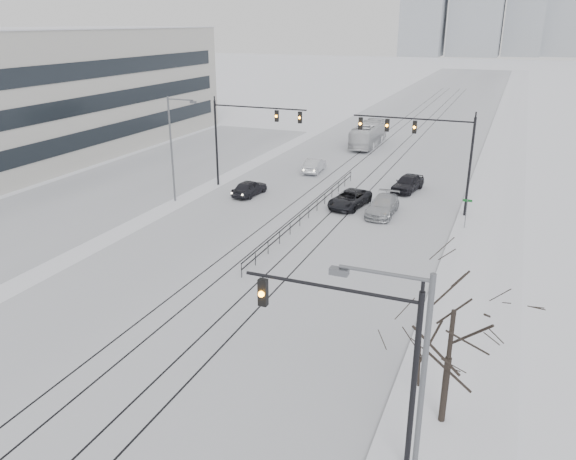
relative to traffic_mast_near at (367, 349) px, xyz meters
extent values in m
cube|color=silver|center=(-10.79, 54.00, -4.55)|extent=(22.00, 260.00, 0.02)
cube|color=silver|center=(2.71, 54.00, -4.48)|extent=(5.00, 260.00, 0.16)
cube|color=gray|center=(0.26, 54.00, -4.50)|extent=(0.10, 260.00, 0.12)
cube|color=silver|center=(-30.79, 29.00, -4.55)|extent=(14.00, 60.00, 0.03)
cube|color=black|center=(-13.39, 34.00, -4.54)|extent=(0.10, 180.00, 0.01)
cube|color=black|center=(-11.99, 34.00, -4.54)|extent=(0.10, 180.00, 0.01)
cube|color=black|center=(-9.59, 34.00, -4.54)|extent=(0.10, 180.00, 0.01)
cube|color=black|center=(-8.19, 34.00, -4.54)|extent=(0.10, 180.00, 0.01)
cube|color=black|center=(-38.77, 29.00, 2.44)|extent=(0.08, 58.00, 12.00)
cylinder|color=black|center=(1.61, 0.00, -1.06)|extent=(0.20, 0.20, 7.00)
cylinder|color=black|center=(-1.39, 0.00, 2.04)|extent=(6.00, 0.12, 0.12)
cube|color=black|center=(-3.79, 0.00, 1.39)|extent=(0.32, 0.24, 1.00)
sphere|color=orange|center=(-3.79, -0.14, 1.39)|extent=(0.22, 0.22, 0.22)
cylinder|color=black|center=(0.71, 29.00, -0.56)|extent=(0.20, 0.20, 8.00)
cylinder|color=black|center=(-4.04, 29.00, 3.04)|extent=(9.50, 0.12, 0.12)
cube|color=black|center=(-8.19, 29.00, 2.39)|extent=(0.32, 0.24, 1.00)
sphere|color=orange|center=(-8.19, 28.86, 2.39)|extent=(0.22, 0.22, 0.22)
cube|color=black|center=(-5.99, 29.00, 2.39)|extent=(0.32, 0.24, 1.00)
sphere|color=orange|center=(-5.99, 28.86, 2.39)|extent=(0.22, 0.22, 0.22)
cube|color=black|center=(-3.79, 29.00, 2.39)|extent=(0.32, 0.24, 1.00)
sphere|color=orange|center=(-3.79, 28.86, 2.39)|extent=(0.22, 0.22, 0.22)
cylinder|color=black|center=(-22.29, 30.00, -0.56)|extent=(0.20, 0.20, 8.00)
cylinder|color=black|center=(-17.79, 30.00, 3.04)|extent=(9.00, 0.12, 0.12)
cube|color=black|center=(-13.89, 30.00, 2.39)|extent=(0.32, 0.24, 1.00)
sphere|color=orange|center=(-13.89, 29.86, 2.39)|extent=(0.22, 0.22, 0.22)
cube|color=black|center=(-16.09, 30.00, 2.39)|extent=(0.32, 0.24, 1.00)
sphere|color=orange|center=(-16.09, 29.86, 2.39)|extent=(0.22, 0.22, 0.22)
cylinder|color=#595B60|center=(2.21, -3.00, -0.06)|extent=(0.16, 0.16, 9.00)
cylinder|color=#595B60|center=(1.01, -3.00, 4.24)|extent=(2.40, 0.10, 0.10)
cube|color=#595B60|center=(-0.19, -3.00, 4.09)|extent=(0.50, 0.25, 0.18)
cylinder|color=#595B60|center=(-23.29, 24.00, -0.06)|extent=(0.16, 0.16, 9.00)
cylinder|color=#595B60|center=(-22.09, 24.00, 4.24)|extent=(2.40, 0.10, 0.10)
cube|color=#595B60|center=(-20.89, 24.00, 4.09)|extent=(0.50, 0.25, 0.18)
cylinder|color=black|center=(2.41, 3.00, -3.06)|extent=(0.26, 0.26, 3.00)
cylinder|color=black|center=(2.41, 3.00, -0.81)|extent=(0.18, 0.18, 2.50)
cube|color=black|center=(-10.79, 24.00, -3.61)|extent=(0.06, 24.00, 0.06)
cube|color=black|center=(-10.79, 24.00, -4.01)|extent=(0.06, 24.00, 0.06)
cylinder|color=#595B60|center=(1.01, 26.00, -3.36)|extent=(0.06, 0.06, 2.40)
cube|color=#0C4C19|center=(1.01, 26.00, -2.26)|extent=(0.70, 0.04, 0.18)
imported|color=black|center=(-17.91, 27.90, -3.85)|extent=(2.08, 4.33, 1.43)
imported|color=#B7BAC0|center=(-15.30, 37.99, -3.85)|extent=(1.79, 4.41, 1.42)
imported|color=black|center=(-8.60, 28.06, -3.87)|extent=(3.04, 5.30, 1.39)
imported|color=#ACAFB4|center=(-5.56, 27.13, -3.82)|extent=(2.11, 5.11, 1.48)
imported|color=black|center=(-4.95, 34.62, -3.78)|extent=(2.71, 4.86, 1.56)
imported|color=silver|center=(-13.42, 52.96, -3.12)|extent=(2.58, 10.41, 2.89)
camera|label=1|loc=(3.60, -15.89, 10.23)|focal=35.00mm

